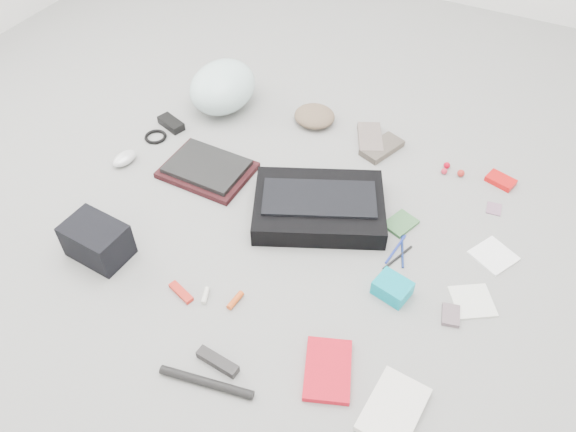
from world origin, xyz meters
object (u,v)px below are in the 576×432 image
at_px(camera_bag, 97,241).
at_px(bike_helmet, 223,87).
at_px(accordion_wallet, 392,288).
at_px(book_red, 328,370).
at_px(laptop, 207,166).
at_px(messenger_bag, 319,207).

bearing_deg(camera_bag, bike_helmet, 98.73).
relative_size(camera_bag, accordion_wallet, 1.85).
relative_size(bike_helmet, book_red, 1.70).
bearing_deg(laptop, bike_helmet, 113.88).
relative_size(messenger_bag, camera_bag, 2.28).
bearing_deg(camera_bag, messenger_bag, 45.12).
relative_size(book_red, accordion_wallet, 1.79).
distance_m(laptop, accordion_wallet, 0.88).
distance_m(messenger_bag, accordion_wallet, 0.42).
xyz_separation_m(bike_helmet, camera_bag, (0.07, -0.94, -0.04)).
bearing_deg(bike_helmet, accordion_wallet, -33.32).
bearing_deg(messenger_bag, book_red, -87.13).
bearing_deg(camera_bag, book_red, 0.76).
height_order(camera_bag, book_red, camera_bag).
bearing_deg(laptop, camera_bag, -100.11).
bearing_deg(book_red, laptop, 123.10).
bearing_deg(messenger_bag, camera_bag, -163.53).
relative_size(messenger_bag, accordion_wallet, 4.22).
distance_m(messenger_bag, book_red, 0.64).
distance_m(laptop, bike_helmet, 0.46).
height_order(bike_helmet, book_red, bike_helmet).
xyz_separation_m(laptop, camera_bag, (-0.10, -0.52, 0.03)).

